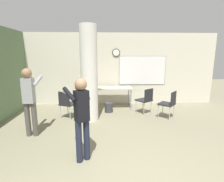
{
  "coord_description": "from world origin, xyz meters",
  "views": [
    {
      "loc": [
        -0.43,
        -1.92,
        1.95
      ],
      "look_at": [
        -0.22,
        2.62,
        1.02
      ],
      "focal_mm": 28.0,
      "sensor_mm": 36.0,
      "label": 1
    }
  ],
  "objects_px": {
    "chair_near_pillar": "(67,103)",
    "chair_mid_room": "(169,103)",
    "bottle_on_table": "(115,86)",
    "person_watching_back": "(29,97)",
    "chair_table_right": "(145,99)",
    "person_playing_front": "(81,113)",
    "folding_table": "(111,89)"
  },
  "relations": [
    {
      "from": "folding_table",
      "to": "person_playing_front",
      "type": "relative_size",
      "value": 0.96
    },
    {
      "from": "bottle_on_table",
      "to": "person_playing_front",
      "type": "xyz_separation_m",
      "value": [
        -0.82,
        -3.23,
        0.06
      ]
    },
    {
      "from": "folding_table",
      "to": "bottle_on_table",
      "type": "xyz_separation_m",
      "value": [
        0.13,
        -0.12,
        0.14
      ]
    },
    {
      "from": "chair_near_pillar",
      "to": "person_watching_back",
      "type": "relative_size",
      "value": 0.52
    },
    {
      "from": "person_playing_front",
      "to": "chair_near_pillar",
      "type": "bearing_deg",
      "value": 108.14
    },
    {
      "from": "chair_table_right",
      "to": "person_playing_front",
      "type": "height_order",
      "value": "person_playing_front"
    },
    {
      "from": "chair_mid_room",
      "to": "person_watching_back",
      "type": "bearing_deg",
      "value": -164.84
    },
    {
      "from": "chair_near_pillar",
      "to": "chair_mid_room",
      "type": "height_order",
      "value": "same"
    },
    {
      "from": "bottle_on_table",
      "to": "chair_mid_room",
      "type": "xyz_separation_m",
      "value": [
        1.6,
        -1.1,
        -0.35
      ]
    },
    {
      "from": "bottle_on_table",
      "to": "folding_table",
      "type": "bearing_deg",
      "value": 136.54
    },
    {
      "from": "person_playing_front",
      "to": "chair_table_right",
      "type": "bearing_deg",
      "value": 55.44
    },
    {
      "from": "bottle_on_table",
      "to": "person_watching_back",
      "type": "distance_m",
      "value": 3.05
    },
    {
      "from": "chair_near_pillar",
      "to": "person_playing_front",
      "type": "height_order",
      "value": "person_playing_front"
    },
    {
      "from": "folding_table",
      "to": "chair_table_right",
      "type": "xyz_separation_m",
      "value": [
        1.11,
        -0.74,
        -0.21
      ]
    },
    {
      "from": "folding_table",
      "to": "person_playing_front",
      "type": "bearing_deg",
      "value": -101.58
    },
    {
      "from": "person_watching_back",
      "to": "chair_table_right",
      "type": "bearing_deg",
      "value": 25.5
    },
    {
      "from": "chair_mid_room",
      "to": "bottle_on_table",
      "type": "bearing_deg",
      "value": 145.49
    },
    {
      "from": "chair_table_right",
      "to": "person_playing_front",
      "type": "xyz_separation_m",
      "value": [
        -1.8,
        -2.61,
        0.41
      ]
    },
    {
      "from": "chair_mid_room",
      "to": "person_watching_back",
      "type": "distance_m",
      "value": 3.95
    },
    {
      "from": "chair_near_pillar",
      "to": "chair_mid_room",
      "type": "relative_size",
      "value": 1.0
    },
    {
      "from": "folding_table",
      "to": "person_watching_back",
      "type": "xyz_separation_m",
      "value": [
        -2.05,
        -2.25,
        0.26
      ]
    },
    {
      "from": "chair_near_pillar",
      "to": "person_watching_back",
      "type": "xyz_separation_m",
      "value": [
        -0.62,
        -1.17,
        0.47
      ]
    },
    {
      "from": "chair_near_pillar",
      "to": "chair_table_right",
      "type": "distance_m",
      "value": 2.57
    },
    {
      "from": "bottle_on_table",
      "to": "chair_table_right",
      "type": "distance_m",
      "value": 1.21
    },
    {
      "from": "bottle_on_table",
      "to": "person_watching_back",
      "type": "relative_size",
      "value": 0.14
    },
    {
      "from": "folding_table",
      "to": "bottle_on_table",
      "type": "bearing_deg",
      "value": -43.46
    },
    {
      "from": "bottle_on_table",
      "to": "chair_near_pillar",
      "type": "height_order",
      "value": "bottle_on_table"
    },
    {
      "from": "chair_mid_room",
      "to": "chair_table_right",
      "type": "relative_size",
      "value": 1.0
    },
    {
      "from": "bottle_on_table",
      "to": "chair_table_right",
      "type": "height_order",
      "value": "bottle_on_table"
    },
    {
      "from": "chair_near_pillar",
      "to": "chair_table_right",
      "type": "xyz_separation_m",
      "value": [
        2.54,
        0.34,
        0.0
      ]
    },
    {
      "from": "bottle_on_table",
      "to": "person_watching_back",
      "type": "bearing_deg",
      "value": -135.72
    },
    {
      "from": "folding_table",
      "to": "person_watching_back",
      "type": "distance_m",
      "value": 3.06
    }
  ]
}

